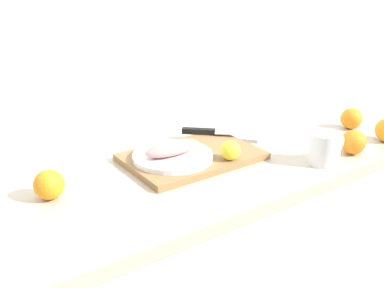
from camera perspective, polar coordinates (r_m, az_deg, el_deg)
The scene contains 11 objects.
back_wall at distance 1.49m, azimuth -6.06°, elevation 14.54°, with size 3.20×0.05×2.50m, color silver.
kitchen_counter at distance 1.55m, azimuth 1.30°, elevation -17.45°, with size 2.00×0.60×0.90m.
cutting_board at distance 1.32m, azimuth 0.00°, elevation -1.62°, with size 0.39×0.26×0.02m, color olive.
white_plate at distance 1.28m, azimuth -2.49°, elevation -1.58°, with size 0.23×0.23×0.01m, color white.
fish_fillet at distance 1.27m, azimuth -2.51°, elevation -0.52°, with size 0.17×0.07×0.04m, color tan.
chef_knife at distance 1.47m, azimuth 2.91°, elevation 1.56°, with size 0.23×0.22×0.02m.
lemon_0 at distance 1.27m, azimuth 4.95°, elevation -0.83°, with size 0.06×0.06×0.06m, color yellow.
coffee_mug_2 at distance 1.34m, azimuth 16.77°, elevation -0.52°, with size 0.13×0.09×0.09m.
orange_0 at distance 1.67m, azimuth 19.84°, elevation 3.11°, with size 0.07×0.07×0.07m, color orange.
orange_2 at distance 1.14m, azimuth -17.93°, elevation -5.00°, with size 0.08×0.08×0.08m, color orange.
orange_3 at distance 1.44m, azimuth 20.07°, elevation 0.22°, with size 0.08×0.08×0.08m, color orange.
Camera 1 is at (-0.72, -0.97, 1.43)m, focal length 41.41 mm.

